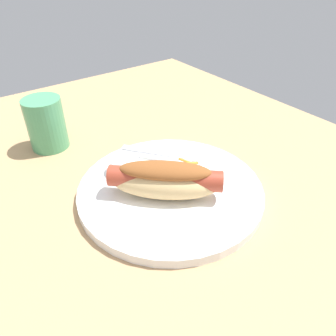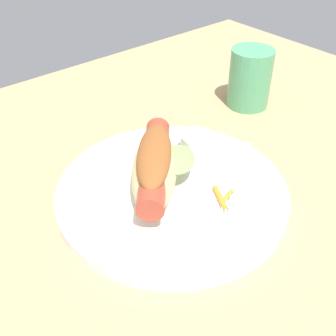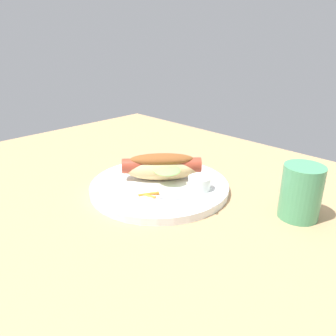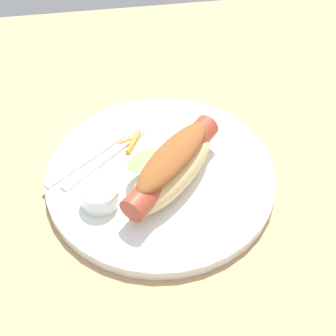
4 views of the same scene
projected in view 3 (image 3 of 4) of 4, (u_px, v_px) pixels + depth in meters
ground_plane at (156, 192)px, 73.43cm from camera, size 120.00×90.00×1.80cm
plate at (161, 186)px, 72.25cm from camera, size 30.00×30.00×1.60cm
hot_dog at (160, 166)px, 72.85cm from camera, size 15.21×16.00×5.90cm
sauce_ramekin at (199, 183)px, 68.44cm from camera, size 4.73×4.73×2.72cm
fork at (173, 198)px, 64.66cm from camera, size 12.11×10.28×0.40cm
knife at (178, 203)px, 62.90cm from camera, size 11.94×9.43×0.36cm
carrot_garnish at (149, 195)px, 65.59cm from camera, size 3.45×4.03×0.71cm
drinking_cup at (301, 192)px, 59.72cm from camera, size 7.28×7.28×10.19cm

